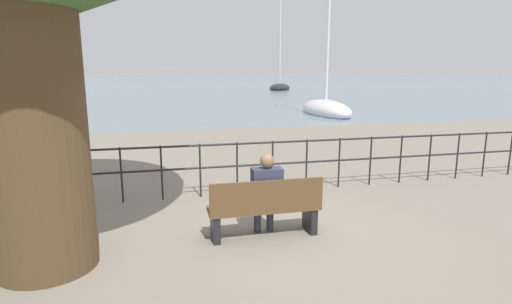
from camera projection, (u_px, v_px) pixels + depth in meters
name	position (u px, v px, depth m)	size (l,w,h in m)	color
ground_plane	(264.00, 235.00, 5.98)	(1000.00, 1000.00, 0.00)	gray
harbor_water	(162.00, 77.00, 159.66)	(600.00, 300.00, 0.01)	slate
park_bench	(265.00, 209.00, 5.84)	(1.66, 0.45, 0.90)	brown
seated_person_left	(266.00, 191.00, 5.87)	(0.44, 0.35, 1.25)	#2D3347
promenade_railing	(237.00, 160.00, 7.84)	(16.02, 0.04, 1.05)	black
sailboat_1	(326.00, 109.00, 22.55)	(1.93, 5.27, 10.73)	silver
sailboat_2	(280.00, 87.00, 52.78)	(4.65, 6.33, 11.81)	black
harbor_lighthouse	(4.00, 14.00, 76.30)	(5.19, 5.19, 28.21)	beige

